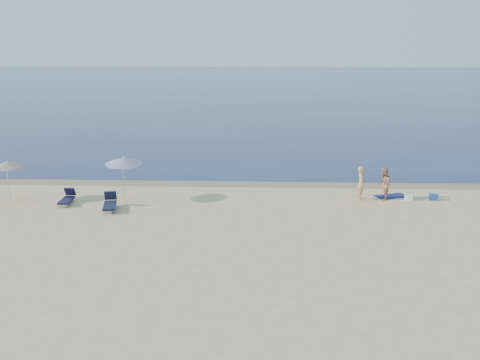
% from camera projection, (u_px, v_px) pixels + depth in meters
% --- Properties ---
extents(sea, '(240.00, 160.00, 0.01)m').
position_uv_depth(sea, '(272.00, 84.00, 111.08)').
color(sea, '#0B1A46').
rests_on(sea, ground).
extents(wet_sand_strip, '(240.00, 1.60, 0.00)m').
position_uv_depth(wet_sand_strip, '(284.00, 184.00, 32.60)').
color(wet_sand_strip, '#847254').
rests_on(wet_sand_strip, ground).
extents(person_left, '(0.45, 0.64, 1.65)m').
position_uv_depth(person_left, '(361.00, 183.00, 29.29)').
color(person_left, tan).
rests_on(person_left, ground).
extents(person_right, '(0.74, 0.88, 1.58)m').
position_uv_depth(person_right, '(384.00, 184.00, 29.27)').
color(person_right, tan).
rests_on(person_right, ground).
extents(beach_towel, '(1.83, 1.45, 0.03)m').
position_uv_depth(beach_towel, '(391.00, 196.00, 30.03)').
color(beach_towel, '#0F194C').
rests_on(beach_towel, ground).
extents(white_bag, '(0.35, 0.30, 0.29)m').
position_uv_depth(white_bag, '(409.00, 197.00, 29.32)').
color(white_bag, white).
rests_on(white_bag, ground).
extents(blue_cooler, '(0.47, 0.36, 0.31)m').
position_uv_depth(blue_cooler, '(433.00, 197.00, 29.35)').
color(blue_cooler, '#1A4191').
rests_on(blue_cooler, ground).
extents(umbrella_near, '(1.97, 1.99, 2.29)m').
position_uv_depth(umbrella_near, '(124.00, 161.00, 28.68)').
color(umbrella_near, silver).
rests_on(umbrella_near, ground).
extents(umbrella_far, '(2.03, 2.04, 2.11)m').
position_uv_depth(umbrella_far, '(8.00, 164.00, 28.64)').
color(umbrella_far, silver).
rests_on(umbrella_far, ground).
extents(lounger_left, '(0.57, 1.55, 0.67)m').
position_uv_depth(lounger_left, '(67.00, 199.00, 28.64)').
color(lounger_left, '#15173A').
rests_on(lounger_left, ground).
extents(lounger_right, '(0.88, 1.79, 0.76)m').
position_uv_depth(lounger_right, '(110.00, 204.00, 27.63)').
color(lounger_right, '#141B39').
rests_on(lounger_right, ground).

